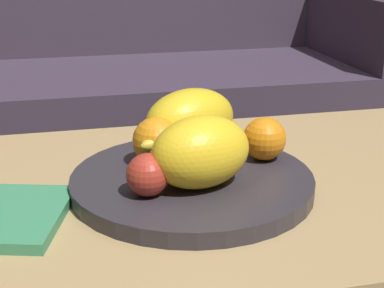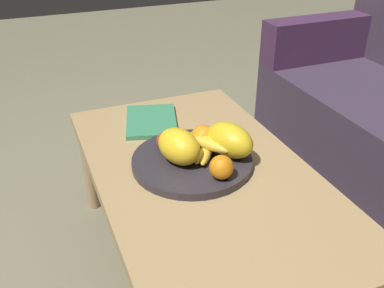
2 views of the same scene
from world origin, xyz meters
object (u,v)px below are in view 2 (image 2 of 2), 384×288
at_px(fruit_bowl, 192,161).
at_px(magazine, 151,121).
at_px(melon_large_front, 179,146).
at_px(melon_smaller_beside, 230,140).
at_px(orange_left, 203,137).
at_px(coffee_table, 203,183).
at_px(banana_bunch, 206,147).
at_px(apple_front, 166,141).
at_px(orange_front, 221,167).

xyz_separation_m(fruit_bowl, magazine, (-0.32, -0.03, -0.00)).
bearing_deg(melon_large_front, melon_smaller_beside, 82.38).
height_order(fruit_bowl, magazine, fruit_bowl).
height_order(melon_smaller_beside, magazine, melon_smaller_beside).
relative_size(fruit_bowl, orange_left, 4.78).
height_order(melon_large_front, melon_smaller_beside, melon_large_front).
relative_size(melon_large_front, melon_smaller_beside, 0.92).
bearing_deg(coffee_table, banana_bunch, 145.82).
xyz_separation_m(apple_front, magazine, (-0.24, 0.03, -0.05)).
bearing_deg(fruit_bowl, orange_left, 128.78).
bearing_deg(melon_smaller_beside, banana_bunch, -105.90).
distance_m(melon_smaller_beside, orange_left, 0.09).
bearing_deg(magazine, apple_front, 9.97).
relative_size(fruit_bowl, magazine, 1.50).
bearing_deg(magazine, orange_left, 33.70).
height_order(fruit_bowl, orange_front, orange_front).
xyz_separation_m(melon_smaller_beside, orange_left, (-0.07, -0.06, -0.01)).
distance_m(coffee_table, orange_front, 0.14).
bearing_deg(orange_left, coffee_table, -22.11).
relative_size(coffee_table, banana_bunch, 6.71).
bearing_deg(melon_smaller_beside, magazine, -156.69).
height_order(coffee_table, orange_left, orange_left).
bearing_deg(fruit_bowl, melon_large_front, -86.25).
distance_m(coffee_table, orange_left, 0.15).
distance_m(fruit_bowl, orange_front, 0.14).
xyz_separation_m(melon_large_front, orange_left, (-0.05, 0.10, -0.01)).
relative_size(apple_front, magazine, 0.25).
distance_m(coffee_table, magazine, 0.37).
height_order(melon_smaller_beside, orange_front, melon_smaller_beside).
bearing_deg(apple_front, magazine, 173.94).
xyz_separation_m(orange_left, banana_bunch, (0.05, -0.01, -0.01)).
relative_size(orange_front, apple_front, 1.15).
relative_size(apple_front, banana_bunch, 0.37).
xyz_separation_m(orange_front, magazine, (-0.45, -0.07, -0.05)).
distance_m(coffee_table, apple_front, 0.18).
bearing_deg(melon_large_front, orange_left, 115.64).
bearing_deg(melon_smaller_beside, fruit_bowl, -101.77).
height_order(banana_bunch, magazine, banana_bunch).
bearing_deg(banana_bunch, apple_front, -128.14).
xyz_separation_m(melon_smaller_beside, magazine, (-0.34, -0.15, -0.07)).
relative_size(coffee_table, fruit_bowl, 2.97).
height_order(coffee_table, apple_front, apple_front).
distance_m(fruit_bowl, magazine, 0.32).
height_order(fruit_bowl, melon_smaller_beside, melon_smaller_beside).
height_order(orange_front, banana_bunch, orange_front).
distance_m(orange_front, banana_bunch, 0.13).
bearing_deg(orange_left, apple_front, -106.30).
relative_size(melon_large_front, apple_front, 2.49).
relative_size(fruit_bowl, melon_large_front, 2.44).
distance_m(melon_smaller_beside, banana_bunch, 0.08).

